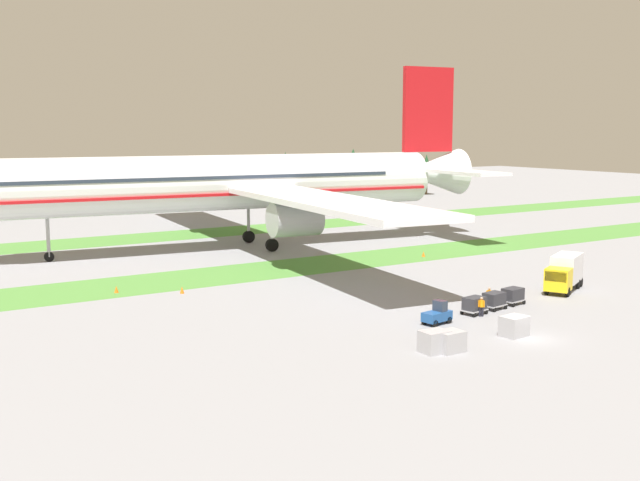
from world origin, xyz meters
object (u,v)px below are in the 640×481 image
Objects in this scene: ground_crew_loader at (481,306)px; catering_truck at (564,272)px; baggage_tug at (437,314)px; ground_crew_marshaller at (489,296)px; taxiway_marker_0 at (423,254)px; uld_container_0 at (434,341)px; uld_container_2 at (514,326)px; cargo_dolly_second at (494,299)px; cargo_dolly_lead at (474,304)px; taxiway_marker_2 at (182,290)px; uld_container_1 at (450,341)px; airliner at (242,182)px; taxiway_marker_1 at (116,289)px; cargo_dolly_third at (513,295)px.

catering_truck is at bearing -125.14° from ground_crew_loader.
ground_crew_loader is (4.93, -0.09, 0.13)m from baggage_tug.
ground_crew_marshaller is 2.63× the size of taxiway_marker_0.
uld_container_0 is (-10.61, -6.11, -0.14)m from ground_crew_loader.
ground_crew_loader is at bearing 68.60° from uld_container_2.
cargo_dolly_second is at bearing 73.08° from catering_truck.
catering_truck reaches higher than ground_crew_marshaller.
taxiway_marker_2 is (-18.32, 22.01, -0.57)m from cargo_dolly_lead.
uld_container_1 is (-9.61, -7.50, -0.14)m from cargo_dolly_lead.
airliner reaches higher than uld_container_1.
cargo_dolly_second is 1.21× the size of uld_container_0.
uld_container_2 is at bearing 135.42° from cargo_dolly_second.
airliner reaches higher than cargo_dolly_second.
taxiway_marker_0 is at bearing 52.53° from uld_container_1.
taxiway_marker_1 is (-23.86, -19.20, -8.70)m from airliner.
catering_truck reaches higher than cargo_dolly_second.
baggage_tug is at bearing 64.24° from ground_crew_marshaller.
airliner reaches higher than ground_crew_loader.
uld_container_1 is (-4.65, -6.69, -0.04)m from baggage_tug.
uld_container_0 is at bearing 114.11° from cargo_dolly_lead.
cargo_dolly_lead is 1.21× the size of uld_container_1.
ground_crew_loader is at bearing -48.48° from taxiway_marker_1.
cargo_dolly_second is at bearing 90.00° from cargo_dolly_third.
cargo_dolly_lead is 28.64m from taxiway_marker_2.
ground_crew_marshaller reaches higher than uld_container_2.
taxiway_marker_1 is at bearing -179.40° from taxiway_marker_0.
catering_truck is 10.68× the size of taxiway_marker_1.
ground_crew_marshaller is at bearing 35.18° from uld_container_1.
taxiway_marker_0 is (25.88, 33.77, -0.45)m from uld_container_1.
uld_container_2 reaches higher than cargo_dolly_third.
ground_crew_loader is 0.87× the size of uld_container_2.
airliner reaches higher than cargo_dolly_third.
taxiway_marker_0 is at bearing -70.02° from ground_crew_marshaller.
ground_crew_loader is (-14.68, -3.42, -1.01)m from catering_truck.
baggage_tug is at bearing 90.00° from cargo_dolly_third.
baggage_tug is 1.39× the size of uld_container_1.
airliner is at bearing -5.79° from cargo_dolly_second.
baggage_tug is 4.20× the size of taxiway_marker_0.
uld_container_2 is at bearing 124.93° from cargo_dolly_third.
uld_container_1 is 42.55m from taxiway_marker_0.
uld_container_0 is at bearing 154.32° from uld_container_1.
taxiway_marker_0 is (16.27, 26.27, -0.59)m from cargo_dolly_lead.
uld_container_1 reaches higher than cargo_dolly_lead.
cargo_dolly_second is 3.48× the size of taxiway_marker_2.
taxiway_marker_0 is (13.41, 25.80, -0.59)m from cargo_dolly_second.
uld_container_0 and uld_container_2 have the same top height.
cargo_dolly_third is at bearing -112.61° from taxiway_marker_0.
cargo_dolly_third reaches higher than taxiway_marker_1.
ground_crew_loader is at bearing 168.93° from cargo_dolly_lead.
cargo_dolly_third is 1.39× the size of ground_crew_marshaller.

